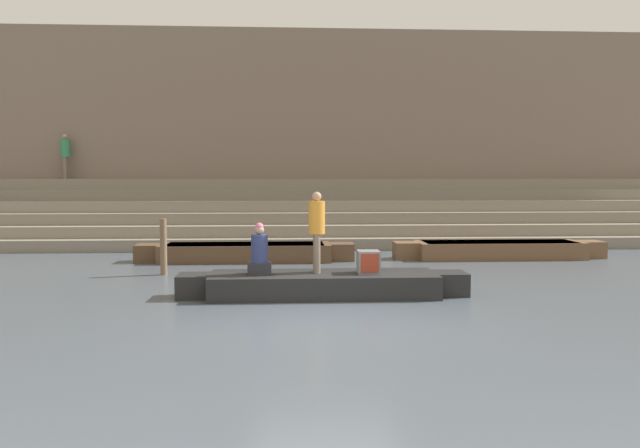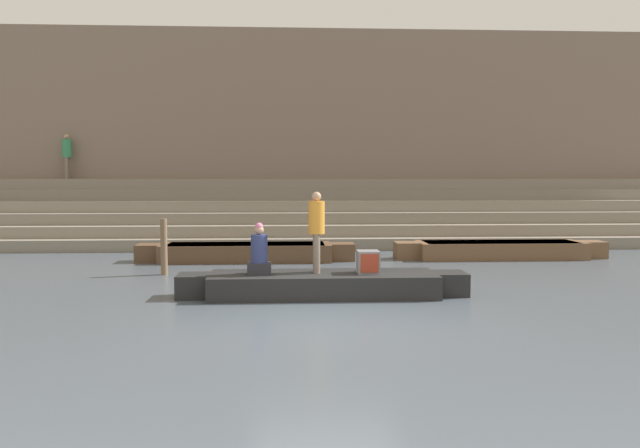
{
  "view_description": "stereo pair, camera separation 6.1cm",
  "coord_description": "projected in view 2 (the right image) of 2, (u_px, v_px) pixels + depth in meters",
  "views": [
    {
      "loc": [
        -0.7,
        -10.34,
        2.4
      ],
      "look_at": [
        0.08,
        3.24,
        1.36
      ],
      "focal_mm": 35.0,
      "sensor_mm": 36.0,
      "label": 1
    },
    {
      "loc": [
        -0.64,
        -10.34,
        2.4
      ],
      "look_at": [
        0.08,
        3.24,
        1.36
      ],
      "focal_mm": 35.0,
      "sensor_mm": 36.0,
      "label": 2
    }
  ],
  "objects": [
    {
      "name": "rowboat_main",
      "position": [
        323.0,
        284.0,
        12.53
      ],
      "size": [
        5.8,
        1.46,
        0.46
      ],
      "rotation": [
        0.0,
        0.0,
        -0.05
      ],
      "color": "black",
      "rests_on": "ground"
    },
    {
      "name": "mooring_post",
      "position": [
        164.0,
        247.0,
        15.21
      ],
      "size": [
        0.16,
        0.16,
        1.38
      ],
      "primitive_type": "cylinder",
      "color": "brown",
      "rests_on": "ground"
    },
    {
      "name": "back_wall",
      "position": [
        304.0,
        137.0,
        23.88
      ],
      "size": [
        34.2,
        1.28,
        7.89
      ],
      "color": "#7F6B5B",
      "rests_on": "ground"
    },
    {
      "name": "person_on_steps",
      "position": [
        67.0,
        153.0,
        22.59
      ],
      "size": [
        0.33,
        0.33,
        1.62
      ],
      "rotation": [
        0.0,
        0.0,
        3.65
      ],
      "color": "#756656",
      "rests_on": "ghat_steps"
    },
    {
      "name": "moored_boat_distant",
      "position": [
        246.0,
        252.0,
        17.74
      ],
      "size": [
        6.16,
        1.34,
        0.49
      ],
      "rotation": [
        0.0,
        0.0,
        0.12
      ],
      "color": "brown",
      "rests_on": "ground"
    },
    {
      "name": "ghat_steps",
      "position": [
        305.0,
        220.0,
        22.24
      ],
      "size": [
        36.0,
        3.56,
        2.31
      ],
      "color": "gray",
      "rests_on": "ground"
    },
    {
      "name": "tv_set",
      "position": [
        368.0,
        262.0,
        12.51
      ],
      "size": [
        0.44,
        0.45,
        0.45
      ],
      "rotation": [
        0.0,
        0.0,
        -0.04
      ],
      "color": "slate",
      "rests_on": "rowboat_main"
    },
    {
      "name": "person_rowing",
      "position": [
        259.0,
        254.0,
        12.35
      ],
      "size": [
        0.46,
        0.36,
        1.03
      ],
      "rotation": [
        0.0,
        0.0,
        -0.26
      ],
      "color": "#28282D",
      "rests_on": "rowboat_main"
    },
    {
      "name": "person_standing",
      "position": [
        316.0,
        226.0,
        12.52
      ],
      "size": [
        0.33,
        0.33,
        1.63
      ],
      "rotation": [
        0.0,
        0.0,
        -0.28
      ],
      "color": "#756656",
      "rests_on": "rowboat_main"
    },
    {
      "name": "ground_plane",
      "position": [
        326.0,
        319.0,
        10.51
      ],
      "size": [
        120.0,
        120.0,
        0.0
      ],
      "primitive_type": "plane",
      "color": "#4C5660"
    },
    {
      "name": "moored_boat_shore",
      "position": [
        500.0,
        249.0,
        18.31
      ],
      "size": [
        6.22,
        1.34,
        0.49
      ],
      "rotation": [
        0.0,
        0.0,
        0.01
      ],
      "color": "brown",
      "rests_on": "ground"
    }
  ]
}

